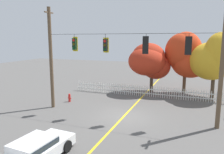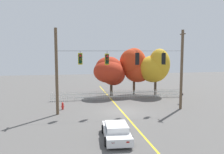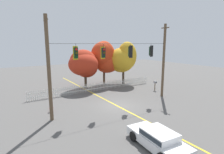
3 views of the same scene
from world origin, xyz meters
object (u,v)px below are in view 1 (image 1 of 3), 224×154
at_px(autumn_maple_near_fence, 150,61).
at_px(fire_hydrant, 69,98).
at_px(parked_car, 35,150).
at_px(traffic_signal_southbound_primary, 188,46).
at_px(autumn_oak_far_east, 214,59).
at_px(traffic_signal_northbound_primary, 105,45).
at_px(autumn_maple_mid, 186,56).
at_px(traffic_signal_westbound_side, 146,45).
at_px(traffic_signal_northbound_secondary, 75,44).

relative_size(autumn_maple_near_fence, fire_hydrant, 6.99).
bearing_deg(parked_car, traffic_signal_southbound_primary, 49.39).
bearing_deg(autumn_oak_far_east, traffic_signal_southbound_primary, -105.13).
xyz_separation_m(traffic_signal_northbound_primary, traffic_signal_southbound_primary, (5.95, -0.02, 0.02)).
xyz_separation_m(traffic_signal_northbound_primary, fire_hydrant, (-4.54, 1.97, -5.05)).
relative_size(traffic_signal_northbound_primary, fire_hydrant, 1.79).
relative_size(autumn_maple_near_fence, autumn_maple_mid, 0.82).
xyz_separation_m(traffic_signal_westbound_side, traffic_signal_southbound_primary, (2.85, 0.00, -0.01)).
relative_size(autumn_maple_mid, autumn_oak_far_east, 1.02).
bearing_deg(fire_hydrant, traffic_signal_southbound_primary, -10.73).
xyz_separation_m(autumn_maple_mid, parked_car, (-5.99, -16.91, -3.52)).
relative_size(traffic_signal_westbound_side, fire_hydrant, 1.82).
xyz_separation_m(traffic_signal_northbound_secondary, autumn_maple_mid, (8.11, 9.31, -1.36)).
distance_m(traffic_signal_westbound_side, autumn_maple_near_fence, 8.88).
bearing_deg(autumn_oak_far_east, traffic_signal_westbound_side, -121.81).
bearing_deg(autumn_maple_mid, traffic_signal_northbound_secondary, -131.05).
height_order(traffic_signal_northbound_secondary, traffic_signal_southbound_primary, same).
bearing_deg(fire_hydrant, parked_car, -67.41).
xyz_separation_m(autumn_oak_far_east, parked_car, (-8.71, -15.74, -3.37)).
relative_size(traffic_signal_northbound_primary, autumn_maple_mid, 0.21).
distance_m(autumn_maple_near_fence, parked_car, 16.54).
bearing_deg(autumn_oak_far_east, traffic_signal_northbound_secondary, -143.08).
bearing_deg(traffic_signal_northbound_secondary, traffic_signal_westbound_side, -0.19).
height_order(autumn_maple_mid, fire_hydrant, autumn_maple_mid).
xyz_separation_m(traffic_signal_northbound_secondary, autumn_maple_near_fence, (4.39, 8.52, -2.00)).
bearing_deg(fire_hydrant, autumn_maple_near_fence, 46.31).
distance_m(traffic_signal_southbound_primary, autumn_oak_far_east, 8.57).
bearing_deg(traffic_signal_southbound_primary, autumn_maple_mid, 93.15).
bearing_deg(traffic_signal_northbound_secondary, traffic_signal_southbound_primary, -0.13).
bearing_deg(autumn_oak_far_east, traffic_signal_northbound_primary, -135.08).
bearing_deg(traffic_signal_westbound_side, fire_hydrant, 165.41).
bearing_deg(autumn_maple_mid, autumn_oak_far_east, -23.40).
height_order(autumn_oak_far_east, parked_car, autumn_oak_far_east).
height_order(traffic_signal_southbound_primary, autumn_oak_far_east, autumn_oak_far_east).
bearing_deg(fire_hydrant, traffic_signal_northbound_secondary, -46.50).
bearing_deg(traffic_signal_westbound_side, autumn_oak_far_east, 58.19).
bearing_deg(autumn_maple_mid, parked_car, -109.51).
bearing_deg(autumn_maple_mid, traffic_signal_southbound_primary, -86.85).
distance_m(traffic_signal_southbound_primary, parked_car, 11.11).
distance_m(autumn_oak_far_east, fire_hydrant, 14.56).
relative_size(traffic_signal_westbound_side, parked_car, 0.33).
height_order(traffic_signal_northbound_secondary, autumn_oak_far_east, autumn_oak_far_east).
relative_size(traffic_signal_northbound_secondary, autumn_maple_near_fence, 0.25).
xyz_separation_m(parked_car, fire_hydrant, (-3.98, 9.57, -0.22)).
xyz_separation_m(traffic_signal_northbound_secondary, traffic_signal_westbound_side, (5.77, -0.02, -0.03)).
distance_m(traffic_signal_northbound_primary, traffic_signal_southbound_primary, 5.95).
distance_m(traffic_signal_northbound_secondary, autumn_maple_mid, 12.42).
xyz_separation_m(traffic_signal_southbound_primary, autumn_maple_near_fence, (-4.23, 8.54, -1.97)).
bearing_deg(autumn_maple_mid, fire_hydrant, -143.65).
relative_size(traffic_signal_westbound_side, autumn_oak_far_east, 0.22).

